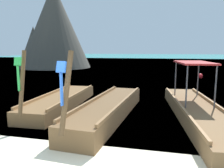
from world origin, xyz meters
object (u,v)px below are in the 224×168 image
object	(u,v)px
longtail_boat_blue_ribbon	(108,109)
mooring_buoy_near	(200,76)
longtail_boat_green_ribbon	(61,101)
karst_rock	(52,28)
longtail_boat_violet_ribbon	(198,111)

from	to	relation	value
longtail_boat_blue_ribbon	mooring_buoy_near	size ratio (longest dim) A/B	14.94
longtail_boat_green_ribbon	mooring_buoy_near	size ratio (longest dim) A/B	13.39
longtail_boat_blue_ribbon	karst_rock	bearing A→B (deg)	122.23
longtail_boat_blue_ribbon	mooring_buoy_near	distance (m)	13.26
longtail_boat_green_ribbon	longtail_boat_violet_ribbon	size ratio (longest dim) A/B	0.75
longtail_boat_green_ribbon	longtail_boat_blue_ribbon	bearing A→B (deg)	-22.97
karst_rock	mooring_buoy_near	world-z (taller)	karst_rock
longtail_boat_violet_ribbon	mooring_buoy_near	distance (m)	11.99
longtail_boat_violet_ribbon	mooring_buoy_near	bearing A→B (deg)	81.00
longtail_boat_green_ribbon	karst_rock	bearing A→B (deg)	118.50
longtail_boat_green_ribbon	longtail_boat_blue_ribbon	world-z (taller)	same
longtail_boat_blue_ribbon	karst_rock	world-z (taller)	karst_rock
longtail_boat_blue_ribbon	karst_rock	size ratio (longest dim) A/B	0.57
longtail_boat_green_ribbon	longtail_boat_violet_ribbon	world-z (taller)	longtail_boat_violet_ribbon
karst_rock	mooring_buoy_near	xyz separation A→B (m)	(17.86, -8.15, -5.08)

